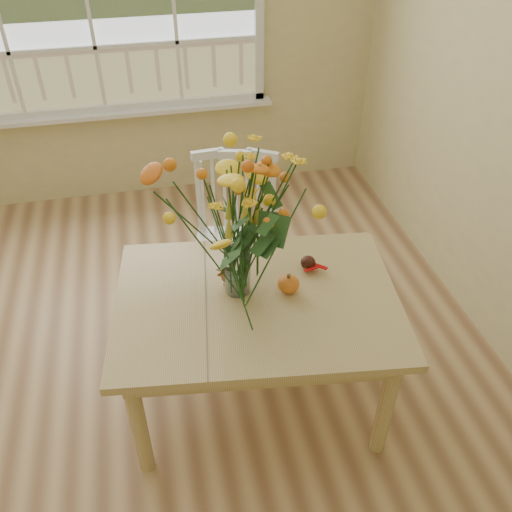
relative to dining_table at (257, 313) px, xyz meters
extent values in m
cube|color=#926947|center=(-0.64, -0.06, -0.58)|extent=(4.00, 4.50, 0.01)
cube|color=beige|center=(-0.64, 2.19, 0.77)|extent=(4.00, 0.02, 2.70)
cube|color=white|center=(-0.64, 2.12, 0.11)|extent=(2.42, 0.12, 0.03)
cube|color=tan|center=(0.00, 0.00, 0.07)|extent=(1.35, 1.04, 0.04)
cube|color=tan|center=(0.00, 0.00, 0.00)|extent=(1.22, 0.91, 0.10)
cylinder|color=tan|center=(-0.57, -0.28, -0.26)|extent=(0.07, 0.07, 0.63)
cylinder|color=tan|center=(-0.48, 0.42, -0.26)|extent=(0.07, 0.07, 0.63)
cylinder|color=tan|center=(0.48, -0.42, -0.26)|extent=(0.07, 0.07, 0.63)
cylinder|color=tan|center=(0.57, 0.28, -0.26)|extent=(0.07, 0.07, 0.63)
cube|color=white|center=(0.02, 0.61, -0.12)|extent=(0.54, 0.52, 0.05)
cube|color=white|center=(0.06, 0.78, 0.14)|extent=(0.45, 0.14, 0.51)
cylinder|color=white|center=(-0.19, 0.49, -0.36)|extent=(0.04, 0.04, 0.44)
cylinder|color=white|center=(-0.12, 0.81, -0.36)|extent=(0.04, 0.04, 0.44)
cylinder|color=white|center=(0.15, 0.41, -0.36)|extent=(0.04, 0.04, 0.44)
cylinder|color=white|center=(0.22, 0.73, -0.36)|extent=(0.04, 0.04, 0.44)
cylinder|color=white|center=(-0.07, 0.07, 0.22)|extent=(0.11, 0.11, 0.25)
ellipsoid|color=orange|center=(0.15, 0.02, 0.13)|extent=(0.10, 0.10, 0.08)
cylinder|color=#CCB78C|center=(-0.10, 0.13, 0.10)|extent=(0.06, 0.06, 0.01)
ellipsoid|color=brown|center=(-0.10, 0.13, 0.13)|extent=(0.09, 0.07, 0.07)
ellipsoid|color=#38160F|center=(0.28, 0.15, 0.12)|extent=(0.07, 0.07, 0.06)
camera|label=1|loc=(-0.38, -1.72, 1.70)|focal=38.00mm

